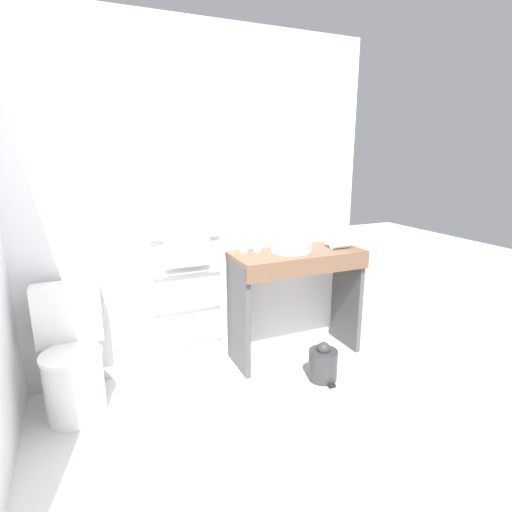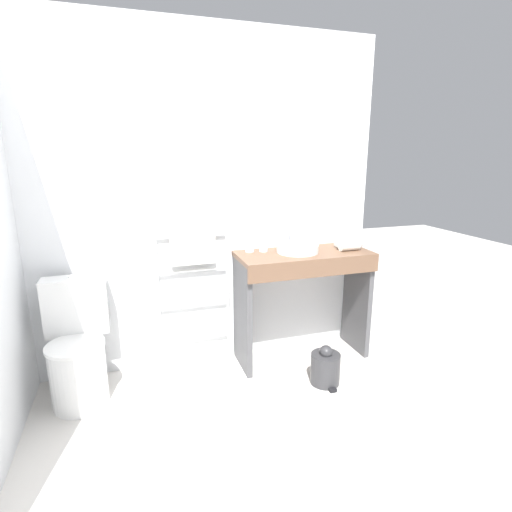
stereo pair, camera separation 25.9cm
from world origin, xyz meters
name	(u,v)px [view 2 (the right image)]	position (x,y,z in m)	size (l,w,h in m)	color
ground_plane	(267,492)	(0.00, 0.00, 0.00)	(12.00, 12.00, 0.00)	silver
wall_back	(203,203)	(0.00, 1.48, 1.25)	(2.73, 0.12, 2.50)	silver
toilet	(78,352)	(-0.93, 1.13, 0.34)	(0.40, 0.49, 0.82)	white
towel_radiator	(193,268)	(-0.11, 1.37, 0.77)	(0.56, 0.06, 1.08)	silver
vanity_counter	(304,287)	(0.72, 1.18, 0.60)	(1.03, 0.45, 0.88)	brown
sink_basin	(297,248)	(0.67, 1.21, 0.91)	(0.32, 0.32, 0.06)	white
faucet	(290,237)	(0.67, 1.37, 0.96)	(0.02, 0.10, 0.13)	silver
cup_near_wall	(249,246)	(0.32, 1.34, 0.92)	(0.07, 0.07, 0.09)	silver
cup_near_edge	(263,245)	(0.43, 1.32, 0.93)	(0.07, 0.07, 0.09)	silver
hair_dryer	(350,245)	(1.09, 1.16, 0.92)	(0.21, 0.18, 0.08)	white
trash_bin	(325,367)	(0.72, 0.78, 0.12)	(0.21, 0.24, 0.29)	#333335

